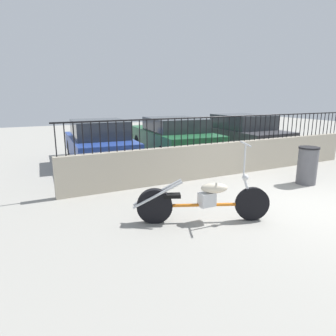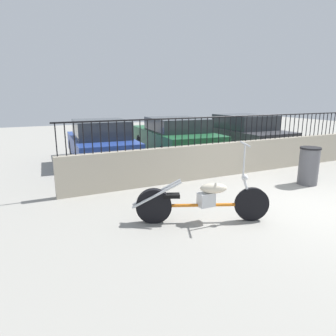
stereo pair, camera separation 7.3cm
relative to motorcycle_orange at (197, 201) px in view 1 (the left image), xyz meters
name	(u,v)px [view 1 (the left image)]	position (x,y,z in m)	size (l,w,h in m)	color
ground_plane	(314,206)	(2.47, -0.43, -0.37)	(40.00, 40.00, 0.00)	gray
low_wall	(228,159)	(2.47, 2.34, 0.08)	(9.01, 0.18, 0.90)	#B2A893
fence_railing	(229,124)	(2.47, 2.34, 1.01)	(9.01, 0.04, 0.71)	black
motorcycle_orange	(197,201)	(0.00, 0.00, 0.00)	(2.22, 1.08, 1.37)	black
trash_bin	(307,165)	(3.65, 0.73, 0.09)	(0.49, 0.49, 0.92)	#56565B
car_blue	(99,142)	(-0.29, 5.39, 0.32)	(2.03, 4.07, 1.39)	black
car_green	(173,137)	(2.35, 5.35, 0.33)	(2.32, 4.69, 1.38)	black
car_dark_grey	(239,133)	(5.11, 5.01, 0.34)	(1.96, 4.24, 1.44)	black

